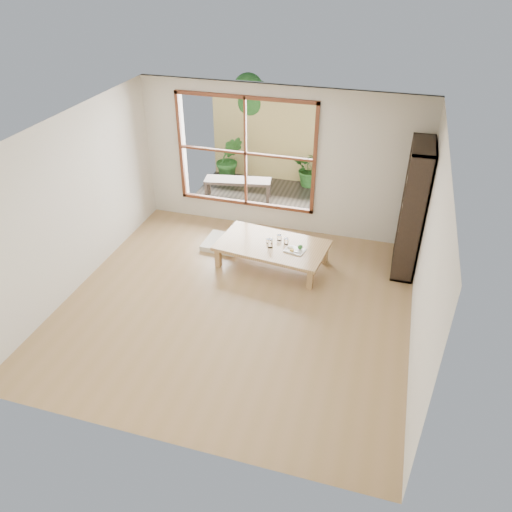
{
  "coord_description": "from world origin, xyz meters",
  "views": [
    {
      "loc": [
        1.93,
        -5.53,
        4.61
      ],
      "look_at": [
        0.15,
        0.53,
        0.55
      ],
      "focal_mm": 35.0,
      "sensor_mm": 36.0,
      "label": 1
    }
  ],
  "objects_px": {
    "low_table": "(272,246)",
    "garden_bench": "(238,182)",
    "bookshelf": "(412,210)",
    "food_tray": "(296,250)"
  },
  "relations": [
    {
      "from": "garden_bench",
      "to": "bookshelf",
      "type": "bearing_deg",
      "value": -35.58
    },
    {
      "from": "low_table",
      "to": "garden_bench",
      "type": "distance_m",
      "value": 2.5
    },
    {
      "from": "low_table",
      "to": "garden_bench",
      "type": "relative_size",
      "value": 1.34
    },
    {
      "from": "food_tray",
      "to": "low_table",
      "type": "bearing_deg",
      "value": 179.37
    },
    {
      "from": "food_tray",
      "to": "garden_bench",
      "type": "xyz_separation_m",
      "value": [
        -1.7,
        2.23,
        -0.02
      ]
    },
    {
      "from": "low_table",
      "to": "garden_bench",
      "type": "height_order",
      "value": "garden_bench"
    },
    {
      "from": "low_table",
      "to": "bookshelf",
      "type": "bearing_deg",
      "value": 20.94
    },
    {
      "from": "low_table",
      "to": "bookshelf",
      "type": "relative_size",
      "value": 0.88
    },
    {
      "from": "bookshelf",
      "to": "garden_bench",
      "type": "xyz_separation_m",
      "value": [
        -3.38,
        1.61,
        -0.67
      ]
    },
    {
      "from": "bookshelf",
      "to": "food_tray",
      "type": "xyz_separation_m",
      "value": [
        -1.68,
        -0.62,
        -0.65
      ]
    }
  ]
}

